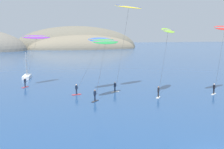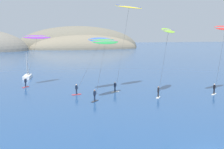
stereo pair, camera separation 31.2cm
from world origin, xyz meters
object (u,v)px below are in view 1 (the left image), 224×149
(kitesurfer_red, at_px, (224,33))
(kitesurfer_lime, at_px, (168,35))
(sailboat_near, at_px, (27,76))
(kitesurfer_yellow, at_px, (128,12))
(kitesurfer_blue, at_px, (100,43))
(kitesurfer_purple, at_px, (36,40))
(kitesurfer_green, at_px, (105,46))

(kitesurfer_red, xyz_separation_m, kitesurfer_lime, (-8.70, 2.59, -0.32))
(sailboat_near, bearing_deg, kitesurfer_yellow, -49.73)
(kitesurfer_red, relative_size, kitesurfer_lime, 1.04)
(kitesurfer_blue, distance_m, kitesurfer_purple, 13.01)
(kitesurfer_lime, bearing_deg, kitesurfer_red, -16.56)
(kitesurfer_green, bearing_deg, kitesurfer_yellow, 42.45)
(sailboat_near, bearing_deg, kitesurfer_green, -67.39)
(sailboat_near, distance_m, kitesurfer_purple, 12.01)
(kitesurfer_purple, bearing_deg, kitesurfer_lime, -37.23)
(kitesurfer_purple, bearing_deg, kitesurfer_red, -31.57)
(kitesurfer_yellow, relative_size, kitesurfer_red, 1.31)
(kitesurfer_yellow, bearing_deg, kitesurfer_lime, -45.53)
(kitesurfer_yellow, xyz_separation_m, kitesurfer_green, (-5.82, -5.32, -5.34))
(sailboat_near, relative_size, kitesurfer_lime, 0.57)
(kitesurfer_red, xyz_separation_m, kitesurfer_green, (-19.27, 2.11, -1.85))
(kitesurfer_red, relative_size, kitesurfer_purple, 1.16)
(kitesurfer_lime, bearing_deg, kitesurfer_purple, 142.77)
(sailboat_near, bearing_deg, kitesurfer_red, -41.71)
(kitesurfer_yellow, distance_m, kitesurfer_blue, 7.06)
(sailboat_near, height_order, kitesurfer_purple, kitesurfer_purple)
(kitesurfer_red, xyz_separation_m, kitesurfer_purple, (-27.71, 17.03, -1.27))
(kitesurfer_red, bearing_deg, kitesurfer_yellow, 151.09)
(kitesurfer_blue, relative_size, kitesurfer_red, 0.83)
(sailboat_near, height_order, kitesurfer_yellow, kitesurfer_yellow)
(kitesurfer_lime, xyz_separation_m, kitesurfer_green, (-10.57, -0.48, -1.53))
(kitesurfer_yellow, height_order, kitesurfer_purple, kitesurfer_yellow)
(kitesurfer_red, distance_m, kitesurfer_lime, 9.08)
(kitesurfer_blue, bearing_deg, kitesurfer_lime, -30.18)
(sailboat_near, xyz_separation_m, kitesurfer_green, (9.98, -23.96, 7.18))
(kitesurfer_yellow, height_order, kitesurfer_blue, kitesurfer_yellow)
(kitesurfer_green, bearing_deg, kitesurfer_purple, 119.49)
(kitesurfer_yellow, xyz_separation_m, kitesurfer_lime, (4.75, -4.84, -3.82))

